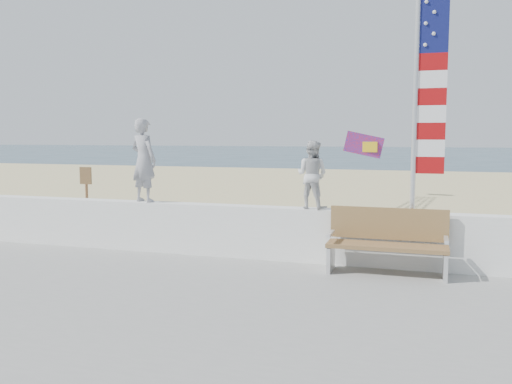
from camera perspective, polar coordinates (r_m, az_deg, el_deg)
ground at (r=7.81m, az=-5.48°, el=-11.18°), size 220.00×220.00×0.00m
sand at (r=16.29m, az=6.95°, el=-2.07°), size 90.00×40.00×0.08m
seawall at (r=9.48m, az=-0.79°, el=-4.17°), size 30.00×0.35×0.90m
adult at (r=10.16m, az=-11.75°, el=3.29°), size 0.64×0.52×1.54m
child at (r=9.07m, az=5.92°, el=1.82°), size 0.64×0.56×1.14m
bench at (r=8.58m, az=13.65°, el=-5.02°), size 1.80×0.57×1.00m
flag at (r=8.89m, az=17.28°, el=10.18°), size 0.50×0.08×3.50m
parafoil_kite at (r=12.51m, az=11.38°, el=4.88°), size 0.93×0.35×0.63m
sign at (r=13.87m, az=-17.42°, el=0.08°), size 0.32×0.07×1.46m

